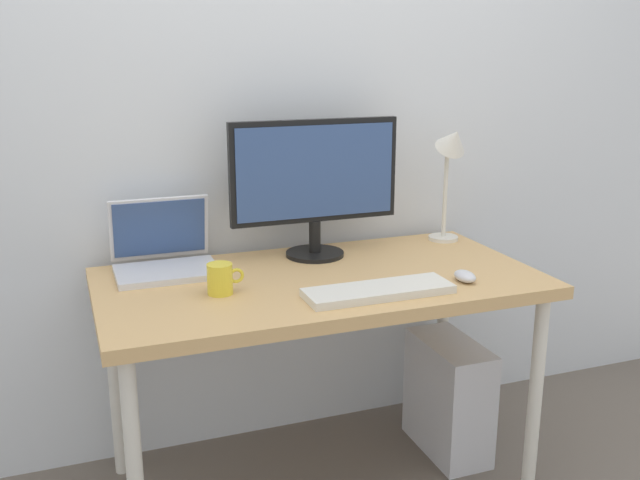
{
  "coord_description": "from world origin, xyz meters",
  "views": [
    {
      "loc": [
        -0.74,
        -2.0,
        1.44
      ],
      "look_at": [
        0.0,
        0.0,
        0.85
      ],
      "focal_mm": 40.22,
      "sensor_mm": 36.0,
      "label": 1
    }
  ],
  "objects_px": {
    "desk": "(320,296)",
    "coffee_mug": "(221,279)",
    "computer_tower": "(448,397)",
    "keyboard": "(379,291)",
    "laptop": "(164,253)",
    "monitor": "(315,179)",
    "mouse": "(465,276)",
    "desk_lamp": "(451,158)"
  },
  "relations": [
    {
      "from": "monitor",
      "to": "keyboard",
      "type": "distance_m",
      "value": 0.51
    },
    {
      "from": "desk_lamp",
      "to": "keyboard",
      "type": "distance_m",
      "value": 0.72
    },
    {
      "from": "mouse",
      "to": "coffee_mug",
      "type": "bearing_deg",
      "value": 168.24
    },
    {
      "from": "desk_lamp",
      "to": "monitor",
      "type": "bearing_deg",
      "value": -179.93
    },
    {
      "from": "keyboard",
      "to": "computer_tower",
      "type": "relative_size",
      "value": 1.05
    },
    {
      "from": "computer_tower",
      "to": "desk",
      "type": "bearing_deg",
      "value": -176.56
    },
    {
      "from": "mouse",
      "to": "keyboard",
      "type": "bearing_deg",
      "value": -176.67
    },
    {
      "from": "keyboard",
      "to": "coffee_mug",
      "type": "xyz_separation_m",
      "value": [
        -0.43,
        0.17,
        0.03
      ]
    },
    {
      "from": "coffee_mug",
      "to": "desk_lamp",
      "type": "bearing_deg",
      "value": 16.51
    },
    {
      "from": "keyboard",
      "to": "desk_lamp",
      "type": "bearing_deg",
      "value": 42.22
    },
    {
      "from": "desk",
      "to": "mouse",
      "type": "bearing_deg",
      "value": -26.24
    },
    {
      "from": "monitor",
      "to": "mouse",
      "type": "xyz_separation_m",
      "value": [
        0.34,
        -0.42,
        -0.25
      ]
    },
    {
      "from": "desk",
      "to": "desk_lamp",
      "type": "distance_m",
      "value": 0.73
    },
    {
      "from": "desk_lamp",
      "to": "desk",
      "type": "bearing_deg",
      "value": -159.1
    },
    {
      "from": "desk",
      "to": "mouse",
      "type": "distance_m",
      "value": 0.46
    },
    {
      "from": "keyboard",
      "to": "laptop",
      "type": "bearing_deg",
      "value": 140.31
    },
    {
      "from": "monitor",
      "to": "mouse",
      "type": "height_order",
      "value": "monitor"
    },
    {
      "from": "desk",
      "to": "monitor",
      "type": "relative_size",
      "value": 2.35
    },
    {
      "from": "desk",
      "to": "coffee_mug",
      "type": "relative_size",
      "value": 12.5
    },
    {
      "from": "desk_lamp",
      "to": "mouse",
      "type": "relative_size",
      "value": 4.91
    },
    {
      "from": "desk",
      "to": "laptop",
      "type": "height_order",
      "value": "laptop"
    },
    {
      "from": "monitor",
      "to": "computer_tower",
      "type": "height_order",
      "value": "monitor"
    },
    {
      "from": "keyboard",
      "to": "desk",
      "type": "bearing_deg",
      "value": 115.31
    },
    {
      "from": "mouse",
      "to": "computer_tower",
      "type": "relative_size",
      "value": 0.21
    },
    {
      "from": "desk",
      "to": "computer_tower",
      "type": "xyz_separation_m",
      "value": [
        0.51,
        0.03,
        -0.46
      ]
    },
    {
      "from": "desk",
      "to": "mouse",
      "type": "relative_size",
      "value": 15.25
    },
    {
      "from": "keyboard",
      "to": "computer_tower",
      "type": "bearing_deg",
      "value": 31.32
    },
    {
      "from": "laptop",
      "to": "keyboard",
      "type": "xyz_separation_m",
      "value": [
        0.55,
        -0.46,
        -0.05
      ]
    },
    {
      "from": "mouse",
      "to": "monitor",
      "type": "bearing_deg",
      "value": 128.67
    },
    {
      "from": "computer_tower",
      "to": "coffee_mug",
      "type": "bearing_deg",
      "value": -174.71
    },
    {
      "from": "laptop",
      "to": "keyboard",
      "type": "distance_m",
      "value": 0.71
    },
    {
      "from": "monitor",
      "to": "mouse",
      "type": "distance_m",
      "value": 0.6
    },
    {
      "from": "monitor",
      "to": "laptop",
      "type": "xyz_separation_m",
      "value": [
        -0.51,
        0.02,
        -0.21
      ]
    },
    {
      "from": "mouse",
      "to": "coffee_mug",
      "type": "relative_size",
      "value": 0.82
    },
    {
      "from": "desk",
      "to": "monitor",
      "type": "height_order",
      "value": "monitor"
    },
    {
      "from": "monitor",
      "to": "coffee_mug",
      "type": "height_order",
      "value": "monitor"
    },
    {
      "from": "laptop",
      "to": "monitor",
      "type": "bearing_deg",
      "value": -1.81
    },
    {
      "from": "monitor",
      "to": "laptop",
      "type": "bearing_deg",
      "value": 178.19
    },
    {
      "from": "desk",
      "to": "mouse",
      "type": "height_order",
      "value": "mouse"
    },
    {
      "from": "desk_lamp",
      "to": "computer_tower",
      "type": "bearing_deg",
      "value": -112.46
    },
    {
      "from": "desk_lamp",
      "to": "coffee_mug",
      "type": "height_order",
      "value": "desk_lamp"
    },
    {
      "from": "computer_tower",
      "to": "desk_lamp",
      "type": "bearing_deg",
      "value": 67.54
    }
  ]
}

